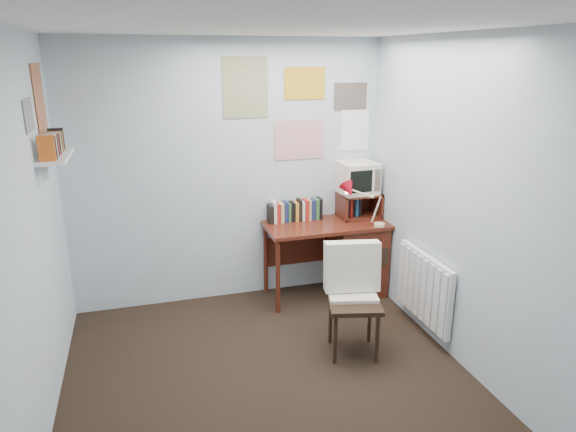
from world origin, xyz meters
The scene contains 15 objects.
ground centered at (0.00, 0.00, 0.00)m, with size 3.50×3.50×0.00m, color black.
back_wall centered at (0.00, 1.75, 1.25)m, with size 3.00×0.02×2.50m, color #A7B3BF.
left_wall centered at (-1.50, 0.00, 1.25)m, with size 0.02×3.50×2.50m, color #A7B3BF.
right_wall centered at (1.50, 0.00, 1.25)m, with size 0.02×3.50×2.50m, color #A7B3BF.
ceiling centered at (0.00, 0.00, 2.50)m, with size 3.00×3.50×0.02m, color white.
desk centered at (1.17, 1.48, 0.41)m, with size 1.20×0.55×0.76m.
desk_chair centered at (0.74, 0.41, 0.44)m, with size 0.45×0.43×0.88m, color black.
desk_lamp centered at (1.36, 1.26, 0.95)m, with size 0.27×0.23×0.38m, color #AF0B19.
tv_riser centered at (1.29, 1.59, 0.89)m, with size 0.40×0.30×0.25m, color #531F13.
crt_tv centered at (1.27, 1.61, 1.18)m, with size 0.36×0.33×0.34m, color beige.
book_row centered at (0.66, 1.66, 0.87)m, with size 0.60×0.14×0.22m, color #531F13.
radiator centered at (1.46, 0.55, 0.42)m, with size 0.09×0.80×0.60m, color white.
wall_shelf centered at (-1.40, 1.10, 1.62)m, with size 0.20×0.62×0.24m, color white.
posters_back centered at (0.70, 1.74, 1.85)m, with size 1.20×0.01×0.90m, color white.
posters_left centered at (-1.49, 1.10, 2.00)m, with size 0.01×0.70×0.60m, color white.
Camera 1 is at (-0.80, -2.99, 2.34)m, focal length 32.00 mm.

